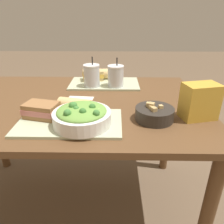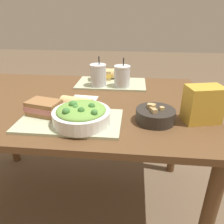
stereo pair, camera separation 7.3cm
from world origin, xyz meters
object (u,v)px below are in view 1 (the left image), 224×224
(soup_bowl, at_px, (154,113))
(baguette_near, at_px, (75,106))
(chip_bag, at_px, (200,101))
(drink_cup_red, at_px, (116,77))
(sandwich_far, at_px, (93,75))
(baguette_far, at_px, (101,74))
(sandwich_near, at_px, (42,110))
(drink_cup_dark, at_px, (92,76))
(napkin_folded, at_px, (80,100))
(salad_bowl, at_px, (82,115))

(soup_bowl, distance_m, baguette_near, 0.36)
(chip_bag, bearing_deg, drink_cup_red, 119.19)
(sandwich_far, xyz_separation_m, baguette_far, (0.05, 0.03, 0.00))
(sandwich_far, bearing_deg, drink_cup_red, -53.93)
(sandwich_near, bearing_deg, chip_bag, 15.62)
(baguette_near, distance_m, baguette_far, 0.55)
(drink_cup_dark, xyz_separation_m, drink_cup_red, (0.15, 0.00, -0.00))
(drink_cup_red, bearing_deg, baguette_far, 122.70)
(drink_cup_dark, distance_m, napkin_folded, 0.22)
(drink_cup_dark, height_order, napkin_folded, drink_cup_dark)
(salad_bowl, distance_m, drink_cup_red, 0.51)
(drink_cup_red, bearing_deg, napkin_folded, -133.77)
(sandwich_far, relative_size, chip_bag, 0.90)
(salad_bowl, distance_m, drink_cup_dark, 0.50)
(baguette_near, bearing_deg, napkin_folded, 17.42)
(napkin_folded, bearing_deg, sandwich_near, -119.79)
(chip_bag, bearing_deg, drink_cup_dark, 128.66)
(salad_bowl, height_order, soup_bowl, salad_bowl)
(sandwich_near, xyz_separation_m, napkin_folded, (0.13, 0.23, -0.04))
(baguette_near, distance_m, chip_bag, 0.55)
(sandwich_near, bearing_deg, napkin_folded, 73.59)
(soup_bowl, distance_m, drink_cup_red, 0.46)
(baguette_far, xyz_separation_m, napkin_folded, (-0.09, -0.36, -0.04))
(sandwich_near, distance_m, drink_cup_dark, 0.47)
(drink_cup_dark, bearing_deg, sandwich_near, -112.45)
(drink_cup_red, bearing_deg, drink_cup_dark, -180.00)
(salad_bowl, bearing_deg, drink_cup_dark, 91.11)
(baguette_far, relative_size, chip_bag, 0.77)
(napkin_folded, bearing_deg, drink_cup_dark, 76.93)
(soup_bowl, relative_size, sandwich_far, 1.12)
(soup_bowl, distance_m, drink_cup_dark, 0.53)
(baguette_near, bearing_deg, chip_bag, -77.73)
(soup_bowl, height_order, sandwich_far, soup_bowl)
(baguette_far, height_order, drink_cup_dark, drink_cup_dark)
(sandwich_far, xyz_separation_m, napkin_folded, (-0.04, -0.33, -0.04))
(baguette_near, height_order, chip_bag, chip_bag)
(salad_bowl, bearing_deg, sandwich_near, 160.83)
(drink_cup_red, height_order, napkin_folded, drink_cup_red)
(sandwich_near, xyz_separation_m, sandwich_far, (0.17, 0.56, 0.00))
(salad_bowl, relative_size, drink_cup_dark, 1.32)
(soup_bowl, height_order, drink_cup_dark, drink_cup_dark)
(salad_bowl, distance_m, napkin_folded, 0.30)
(chip_bag, xyz_separation_m, napkin_folded, (-0.56, 0.20, -0.08))
(sandwich_near, height_order, drink_cup_dark, drink_cup_dark)
(salad_bowl, bearing_deg, sandwich_far, 91.44)
(sandwich_near, relative_size, drink_cup_dark, 0.91)
(sandwich_near, distance_m, sandwich_far, 0.59)
(salad_bowl, relative_size, soup_bowl, 1.42)
(soup_bowl, bearing_deg, salad_bowl, -167.55)
(baguette_near, bearing_deg, drink_cup_red, -11.20)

